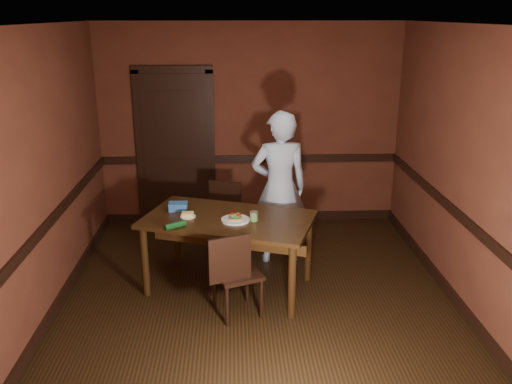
{
  "coord_description": "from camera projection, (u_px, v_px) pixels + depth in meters",
  "views": [
    {
      "loc": [
        -0.23,
        -4.9,
        2.79
      ],
      "look_at": [
        0.0,
        0.35,
        1.05
      ],
      "focal_mm": 38.0,
      "sensor_mm": 36.0,
      "label": 1
    }
  ],
  "objects": [
    {
      "name": "dado_left",
      "position": [
        50.0,
        221.0,
        5.17
      ],
      "size": [
        0.03,
        4.5,
        0.1
      ],
      "primitive_type": "cube",
      "color": "black",
      "rests_on": "ground"
    },
    {
      "name": "wall_left",
      "position": [
        43.0,
        176.0,
        5.03
      ],
      "size": [
        0.02,
        4.5,
        2.7
      ],
      "primitive_type": "cube",
      "color": "#542719",
      "rests_on": "ground"
    },
    {
      "name": "floor",
      "position": [
        257.0,
        300.0,
        5.53
      ],
      "size": [
        4.0,
        4.5,
        0.01
      ],
      "primitive_type": "cube",
      "color": "black",
      "rests_on": "ground"
    },
    {
      "name": "chair_far",
      "position": [
        230.0,
        220.0,
        6.47
      ],
      "size": [
        0.51,
        0.51,
        0.87
      ],
      "primitive_type": null,
      "rotation": [
        0.0,
        0.0,
        -0.3
      ],
      "color": "black",
      "rests_on": "floor"
    },
    {
      "name": "wall_back",
      "position": [
        250.0,
        126.0,
        7.24
      ],
      "size": [
        4.0,
        0.02,
        2.7
      ],
      "primitive_type": "cube",
      "color": "#542719",
      "rests_on": "ground"
    },
    {
      "name": "chair_near",
      "position": [
        237.0,
        272.0,
        5.17
      ],
      "size": [
        0.53,
        0.53,
        0.88
      ],
      "primitive_type": null,
      "rotation": [
        0.0,
        0.0,
        3.51
      ],
      "color": "black",
      "rests_on": "floor"
    },
    {
      "name": "ceiling",
      "position": [
        258.0,
        24.0,
        4.68
      ],
      "size": [
        4.0,
        4.5,
        0.01
      ],
      "primitive_type": "cube",
      "color": "silver",
      "rests_on": "ground"
    },
    {
      "name": "sauce_jar",
      "position": [
        254.0,
        216.0,
        5.45
      ],
      "size": [
        0.08,
        0.08,
        0.1
      ],
      "rotation": [
        0.0,
        0.0,
        -0.22
      ],
      "color": "#5C8E47",
      "rests_on": "dining_table"
    },
    {
      "name": "dado_right",
      "position": [
        459.0,
        215.0,
        5.33
      ],
      "size": [
        0.03,
        4.5,
        0.1
      ],
      "primitive_type": "cube",
      "color": "black",
      "rests_on": "ground"
    },
    {
      "name": "baseboard_left",
      "position": [
        60.0,
        299.0,
        5.43
      ],
      "size": [
        0.03,
        4.5,
        0.12
      ],
      "primitive_type": "cube",
      "color": "black",
      "rests_on": "ground"
    },
    {
      "name": "person",
      "position": [
        279.0,
        188.0,
        6.19
      ],
      "size": [
        0.69,
        0.49,
        1.78
      ],
      "primitive_type": "imported",
      "rotation": [
        0.0,
        0.0,
        3.24
      ],
      "color": "silver",
      "rests_on": "floor"
    },
    {
      "name": "baseboard_right",
      "position": [
        449.0,
        291.0,
        5.6
      ],
      "size": [
        0.03,
        4.5,
        0.12
      ],
      "primitive_type": "cube",
      "color": "black",
      "rests_on": "ground"
    },
    {
      "name": "wall_front",
      "position": [
        277.0,
        289.0,
        2.98
      ],
      "size": [
        4.0,
        0.02,
        2.7
      ],
      "primitive_type": "cube",
      "color": "#542719",
      "rests_on": "ground"
    },
    {
      "name": "dining_table",
      "position": [
        229.0,
        253.0,
        5.68
      ],
      "size": [
        1.92,
        1.45,
        0.8
      ],
      "primitive_type": "cube",
      "rotation": [
        0.0,
        0.0,
        -0.33
      ],
      "color": "black",
      "rests_on": "floor"
    },
    {
      "name": "sandwich_plate",
      "position": [
        235.0,
        219.0,
        5.46
      ],
      "size": [
        0.29,
        0.29,
        0.07
      ],
      "rotation": [
        0.0,
        0.0,
        -0.31
      ],
      "color": "white",
      "rests_on": "dining_table"
    },
    {
      "name": "wrapped_veg",
      "position": [
        175.0,
        225.0,
        5.26
      ],
      "size": [
        0.22,
        0.18,
        0.06
      ],
      "primitive_type": "cylinder",
      "rotation": [
        0.0,
        1.57,
        0.62
      ],
      "color": "#114018",
      "rests_on": "dining_table"
    },
    {
      "name": "food_tub",
      "position": [
        178.0,
        207.0,
        5.74
      ],
      "size": [
        0.2,
        0.14,
        0.08
      ],
      "rotation": [
        0.0,
        0.0,
        0.01
      ],
      "color": "#3773C3",
      "rests_on": "dining_table"
    },
    {
      "name": "baseboard_back",
      "position": [
        250.0,
        217.0,
        7.63
      ],
      "size": [
        4.0,
        0.03,
        0.12
      ],
      "primitive_type": "cube",
      "color": "black",
      "rests_on": "ground"
    },
    {
      "name": "dado_back",
      "position": [
        250.0,
        159.0,
        7.37
      ],
      "size": [
        4.0,
        0.03,
        0.1
      ],
      "primitive_type": "cube",
      "color": "black",
      "rests_on": "ground"
    },
    {
      "name": "cheese_saucer",
      "position": [
        188.0,
        215.0,
        5.56
      ],
      "size": [
        0.16,
        0.16,
        0.05
      ],
      "rotation": [
        0.0,
        0.0,
        0.07
      ],
      "color": "white",
      "rests_on": "dining_table"
    },
    {
      "name": "door",
      "position": [
        175.0,
        146.0,
        7.25
      ],
      "size": [
        1.05,
        0.07,
        2.2
      ],
      "color": "black",
      "rests_on": "ground"
    },
    {
      "name": "wall_right",
      "position": [
        466.0,
        171.0,
        5.19
      ],
      "size": [
        0.02,
        4.5,
        2.7
      ],
      "primitive_type": "cube",
      "color": "#542719",
      "rests_on": "ground"
    }
  ]
}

